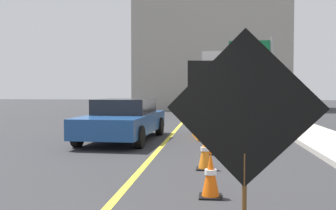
{
  "coord_description": "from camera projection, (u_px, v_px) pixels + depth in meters",
  "views": [
    {
      "loc": [
        1.49,
        -2.21,
        1.71
      ],
      "look_at": [
        0.73,
        4.51,
        1.43
      ],
      "focal_mm": 41.71,
      "sensor_mm": 36.0,
      "label": 1
    }
  ],
  "objects": [
    {
      "name": "box_truck",
      "position": [
        232.0,
        88.0,
        18.32
      ],
      "size": [
        2.79,
        6.99,
        3.2
      ],
      "color": "black",
      "rests_on": "ground"
    },
    {
      "name": "far_building_block",
      "position": [
        211.0,
        49.0,
        34.7
      ],
      "size": [
        12.59,
        8.85,
        10.52
      ],
      "primitive_type": "cube",
      "color": "gray",
      "rests_on": "ground"
    },
    {
      "name": "roadwork_sign",
      "position": [
        245.0,
        113.0,
        4.0
      ],
      "size": [
        1.63,
        0.21,
        2.33
      ],
      "color": "#593819",
      "rests_on": "ground"
    },
    {
      "name": "traffic_cone_far_lane",
      "position": [
        209.0,
        140.0,
        10.2
      ],
      "size": [
        0.36,
        0.36,
        0.76
      ],
      "color": "black",
      "rests_on": "ground"
    },
    {
      "name": "traffic_cone_mid_lane",
      "position": [
        205.0,
        152.0,
        8.28
      ],
      "size": [
        0.36,
        0.36,
        0.77
      ],
      "color": "black",
      "rests_on": "ground"
    },
    {
      "name": "lane_center_stripe",
      "position": [
        142.0,
        168.0,
        8.39
      ],
      "size": [
        0.14,
        36.0,
        0.01
      ],
      "primitive_type": "cube",
      "color": "yellow",
      "rests_on": "ground"
    },
    {
      "name": "arrow_board_trailer",
      "position": [
        210.0,
        124.0,
        13.65
      ],
      "size": [
        1.59,
        1.94,
        2.7
      ],
      "color": "orange",
      "rests_on": "ground"
    },
    {
      "name": "highway_guide_sign",
      "position": [
        259.0,
        62.0,
        24.81
      ],
      "size": [
        2.79,
        0.31,
        5.0
      ],
      "color": "gray",
      "rests_on": "ground"
    },
    {
      "name": "traffic_cone_near_sign",
      "position": [
        211.0,
        175.0,
        6.14
      ],
      "size": [
        0.36,
        0.36,
        0.71
      ],
      "color": "black",
      "rests_on": "ground"
    },
    {
      "name": "pickup_car",
      "position": [
        124.0,
        119.0,
        13.02
      ],
      "size": [
        2.28,
        5.04,
        1.38
      ],
      "color": "navy",
      "rests_on": "ground"
    }
  ]
}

